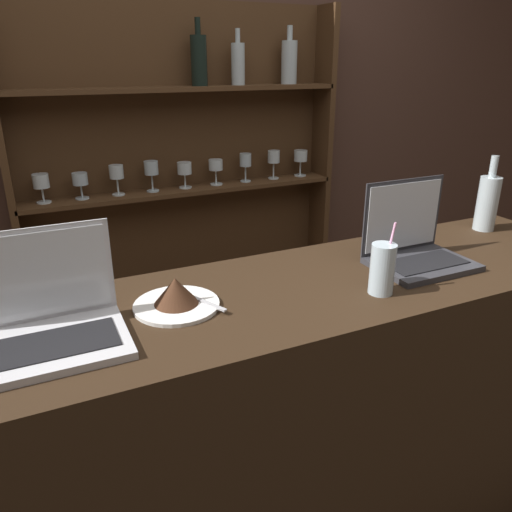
# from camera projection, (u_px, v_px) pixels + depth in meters

# --- Properties ---
(bar_counter) EXTENTS (1.90, 0.53, 1.03)m
(bar_counter) POSITION_uv_depth(u_px,v_px,m) (321.00, 427.00, 1.59)
(bar_counter) COLOR black
(bar_counter) RESTS_ON ground_plane
(back_wall) EXTENTS (7.00, 0.06, 2.70)m
(back_wall) POSITION_uv_depth(u_px,v_px,m) (182.00, 117.00, 2.40)
(back_wall) COLOR #4C3328
(back_wall) RESTS_ON ground_plane
(back_shelf) EXTENTS (1.55, 0.18, 1.86)m
(back_shelf) POSITION_uv_depth(u_px,v_px,m) (186.00, 197.00, 2.46)
(back_shelf) COLOR #472D19
(back_shelf) RESTS_ON ground_plane
(laptop_near) EXTENTS (0.32, 0.24, 0.24)m
(laptop_near) POSITION_uv_depth(u_px,v_px,m) (48.00, 319.00, 1.08)
(laptop_near) COLOR silver
(laptop_near) RESTS_ON bar_counter
(laptop_far) EXTENTS (0.29, 0.21, 0.25)m
(laptop_far) POSITION_uv_depth(u_px,v_px,m) (414.00, 245.00, 1.51)
(laptop_far) COLOR #333338
(laptop_far) RESTS_ON bar_counter
(cake_plate) EXTENTS (0.22, 0.22, 0.08)m
(cake_plate) POSITION_uv_depth(u_px,v_px,m) (176.00, 296.00, 1.24)
(cake_plate) COLOR white
(cake_plate) RESTS_ON bar_counter
(water_glass) EXTENTS (0.07, 0.07, 0.19)m
(water_glass) POSITION_uv_depth(u_px,v_px,m) (382.00, 269.00, 1.30)
(water_glass) COLOR silver
(water_glass) RESTS_ON bar_counter
(wine_bottle_clear) EXTENTS (0.07, 0.07, 0.27)m
(wine_bottle_clear) POSITION_uv_depth(u_px,v_px,m) (487.00, 202.00, 1.79)
(wine_bottle_clear) COLOR #B2C1C6
(wine_bottle_clear) RESTS_ON bar_counter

